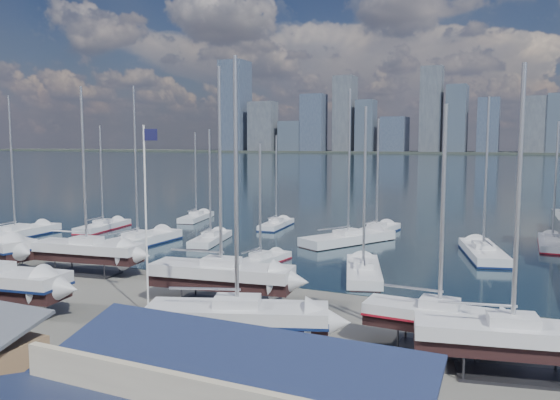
% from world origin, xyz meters
% --- Properties ---
extents(ground, '(1400.00, 1400.00, 0.00)m').
position_xyz_m(ground, '(0.00, -10.00, 0.00)').
color(ground, '#605E59').
rests_on(ground, ground).
extents(water, '(1400.00, 600.00, 0.40)m').
position_xyz_m(water, '(0.00, 300.00, -0.15)').
color(water, '#172A36').
rests_on(water, ground).
extents(far_shore, '(1400.00, 80.00, 2.20)m').
position_xyz_m(far_shore, '(0.00, 560.00, 1.10)').
color(far_shore, '#2D332D').
rests_on(far_shore, ground).
extents(skyline, '(639.14, 43.80, 107.69)m').
position_xyz_m(skyline, '(-7.83, 553.76, 39.09)').
color(skyline, '#475166').
rests_on(skyline, far_shore).
extents(sailboat_cradle_2, '(10.23, 4.08, 16.22)m').
position_xyz_m(sailboat_cradle_2, '(-9.95, -3.34, 2.09)').
color(sailboat_cradle_2, '#2D2D33').
rests_on(sailboat_cradle_2, ground).
extents(sailboat_cradle_4, '(10.56, 4.31, 16.68)m').
position_xyz_m(sailboat_cradle_4, '(5.32, -6.14, 2.11)').
color(sailboat_cradle_4, '#2D2D33').
rests_on(sailboat_cradle_4, ground).
extents(sailboat_cradle_5, '(10.18, 5.98, 15.90)m').
position_xyz_m(sailboat_cradle_5, '(11.00, -14.01, 2.07)').
color(sailboat_cradle_5, '#2D2D33').
rests_on(sailboat_cradle_5, ground).
extents(sailboat_cradle_6, '(8.30, 2.57, 13.50)m').
position_xyz_m(sailboat_cradle_6, '(20.80, -8.92, 1.94)').
color(sailboat_cradle_6, '#2D2D33').
rests_on(sailboat_cradle_6, ground).
extents(sailboat_cradle_7, '(9.57, 4.43, 15.15)m').
position_xyz_m(sailboat_cradle_7, '(24.52, -10.84, 2.03)').
color(sailboat_cradle_7, '#2D2D33').
rests_on(sailboat_cradle_7, ground).
extents(sailboat_moored_0, '(4.13, 12.09, 17.78)m').
position_xyz_m(sailboat_moored_0, '(-31.22, 6.83, 0.31)').
color(sailboat_moored_0, black).
rests_on(sailboat_moored_0, water).
extents(sailboat_moored_1, '(4.16, 9.89, 14.34)m').
position_xyz_m(sailboat_moored_1, '(-25.90, 15.95, 0.31)').
color(sailboat_moored_1, black).
rests_on(sailboat_moored_1, water).
extents(sailboat_moored_2, '(4.44, 9.30, 13.55)m').
position_xyz_m(sailboat_moored_2, '(-19.79, 28.76, 0.32)').
color(sailboat_moored_2, black).
rests_on(sailboat_moored_2, water).
extents(sailboat_moored_3, '(3.47, 12.33, 18.43)m').
position_xyz_m(sailboat_moored_3, '(-14.38, 8.82, 0.31)').
color(sailboat_moored_3, black).
rests_on(sailboat_moored_3, water).
extents(sailboat_moored_4, '(4.56, 9.33, 13.58)m').
position_xyz_m(sailboat_moored_4, '(-8.10, 13.98, 0.32)').
color(sailboat_moored_4, black).
rests_on(sailboat_moored_4, water).
extents(sailboat_moored_5, '(3.35, 8.93, 13.04)m').
position_xyz_m(sailboat_moored_5, '(-5.97, 27.26, 0.31)').
color(sailboat_moored_5, black).
rests_on(sailboat_moored_5, water).
extents(sailboat_moored_6, '(3.19, 8.19, 11.93)m').
position_xyz_m(sailboat_moored_6, '(2.24, 6.14, 0.31)').
color(sailboat_moored_6, black).
rests_on(sailboat_moored_6, water).
extents(sailboat_moored_7, '(8.79, 12.23, 18.26)m').
position_xyz_m(sailboat_moored_7, '(6.45, 20.05, 0.33)').
color(sailboat_moored_7, black).
rests_on(sailboat_moored_7, water).
extents(sailboat_moored_8, '(4.02, 10.35, 15.07)m').
position_xyz_m(sailboat_moored_8, '(7.76, 27.63, 0.31)').
color(sailboat_moored_8, black).
rests_on(sailboat_moored_8, water).
extents(sailboat_moored_9, '(5.71, 10.42, 15.16)m').
position_xyz_m(sailboat_moored_9, '(12.33, 5.74, 0.32)').
color(sailboat_moored_9, black).
rests_on(sailboat_moored_9, water).
extents(sailboat_moored_10, '(5.92, 11.61, 16.72)m').
position_xyz_m(sailboat_moored_10, '(21.04, 18.46, 0.31)').
color(sailboat_moored_10, black).
rests_on(sailboat_moored_10, water).
extents(sailboat_moored_11, '(2.80, 9.66, 14.39)m').
position_xyz_m(sailboat_moored_11, '(27.54, 27.17, 0.31)').
color(sailboat_moored_11, black).
rests_on(sailboat_moored_11, water).
extents(car_c, '(2.58, 4.95, 1.33)m').
position_xyz_m(car_c, '(3.55, -22.00, 0.67)').
color(car_c, gray).
rests_on(car_c, ground).
extents(car_d, '(3.33, 5.37, 1.45)m').
position_xyz_m(car_d, '(8.56, -18.97, 0.73)').
color(car_d, gray).
rests_on(car_d, ground).
extents(flagpole, '(1.11, 0.12, 12.60)m').
position_xyz_m(flagpole, '(2.37, -10.51, 7.30)').
color(flagpole, white).
rests_on(flagpole, ground).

